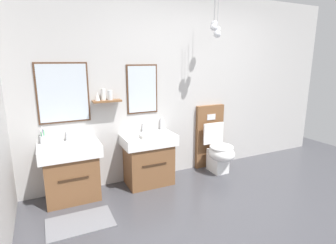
# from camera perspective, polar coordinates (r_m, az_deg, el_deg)

# --- Properties ---
(ground_plane) EXTENTS (6.34, 5.02, 0.10)m
(ground_plane) POSITION_cam_1_polar(r_m,az_deg,el_deg) (3.17, 22.88, -21.24)
(ground_plane) COLOR #3D3D42
(ground_plane) RESTS_ON ground
(wall_back) EXTENTS (5.14, 0.58, 2.62)m
(wall_back) POSITION_cam_1_polar(r_m,az_deg,el_deg) (4.08, 4.80, 7.78)
(wall_back) COLOR #B7B5B2
(wall_back) RESTS_ON ground
(bath_mat) EXTENTS (0.68, 0.44, 0.01)m
(bath_mat) POSITION_cam_1_polar(r_m,az_deg,el_deg) (3.16, -18.20, -19.72)
(bath_mat) COLOR slate
(bath_mat) RESTS_ON ground
(vanity_sink_left) EXTENTS (0.71, 0.47, 0.70)m
(vanity_sink_left) POSITION_cam_1_polar(r_m,az_deg,el_deg) (3.52, -19.93, -9.67)
(vanity_sink_left) COLOR brown
(vanity_sink_left) RESTS_ON ground
(tap_on_left_sink) EXTENTS (0.03, 0.13, 0.11)m
(tap_on_left_sink) POSITION_cam_1_polar(r_m,az_deg,el_deg) (3.55, -20.72, -2.66)
(tap_on_left_sink) COLOR silver
(tap_on_left_sink) RESTS_ON vanity_sink_left
(vanity_sink_right) EXTENTS (0.71, 0.47, 0.70)m
(vanity_sink_right) POSITION_cam_1_polar(r_m,az_deg,el_deg) (3.73, -4.20, -7.60)
(vanity_sink_right) COLOR brown
(vanity_sink_right) RESTS_ON ground
(tap_on_right_sink) EXTENTS (0.03, 0.13, 0.11)m
(tap_on_right_sink) POSITION_cam_1_polar(r_m,az_deg,el_deg) (3.76, -5.24, -1.02)
(tap_on_right_sink) COLOR silver
(tap_on_right_sink) RESTS_ON vanity_sink_right
(toilet) EXTENTS (0.48, 0.62, 1.00)m
(toilet) POSITION_cam_1_polar(r_m,az_deg,el_deg) (4.23, 10.02, -5.19)
(toilet) COLOR brown
(toilet) RESTS_ON ground
(toothbrush_cup) EXTENTS (0.07, 0.07, 0.21)m
(toothbrush_cup) POSITION_cam_1_polar(r_m,az_deg,el_deg) (3.53, -25.11, -3.32)
(toothbrush_cup) COLOR silver
(toothbrush_cup) RESTS_ON vanity_sink_left
(soap_dispenser) EXTENTS (0.06, 0.06, 0.19)m
(soap_dispenser) POSITION_cam_1_polar(r_m,az_deg,el_deg) (3.86, -1.27, -0.47)
(soap_dispenser) COLOR white
(soap_dispenser) RESTS_ON vanity_sink_right
(folded_hand_towel) EXTENTS (0.22, 0.16, 0.04)m
(folded_hand_towel) POSITION_cam_1_polar(r_m,az_deg,el_deg) (3.48, -4.09, -2.96)
(folded_hand_towel) COLOR white
(folded_hand_towel) RESTS_ON vanity_sink_right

